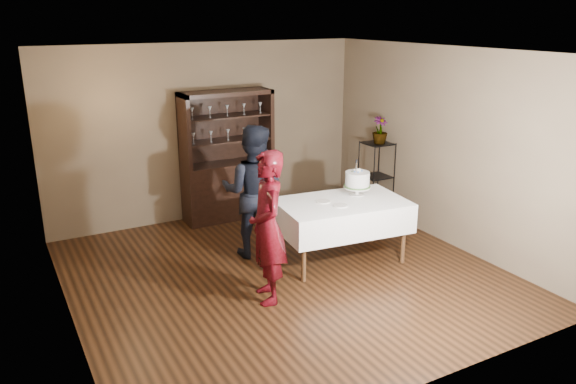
% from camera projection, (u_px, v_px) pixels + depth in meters
% --- Properties ---
extents(floor, '(5.00, 5.00, 0.00)m').
position_uv_depth(floor, '(285.00, 274.00, 6.99)').
color(floor, black).
rests_on(floor, ground).
extents(ceiling, '(5.00, 5.00, 0.00)m').
position_uv_depth(ceiling, '(285.00, 51.00, 6.17)').
color(ceiling, silver).
rests_on(ceiling, back_wall).
extents(back_wall, '(5.00, 0.02, 2.70)m').
position_uv_depth(back_wall, '(208.00, 132.00, 8.67)').
color(back_wall, brown).
rests_on(back_wall, floor).
extents(wall_left, '(0.02, 5.00, 2.70)m').
position_uv_depth(wall_left, '(59.00, 203.00, 5.43)').
color(wall_left, brown).
rests_on(wall_left, floor).
extents(wall_right, '(0.02, 5.00, 2.70)m').
position_uv_depth(wall_right, '(444.00, 147.00, 7.72)').
color(wall_right, brown).
rests_on(wall_right, floor).
extents(china_hutch, '(1.40, 0.48, 2.00)m').
position_uv_depth(china_hutch, '(228.00, 177.00, 8.76)').
color(china_hutch, black).
rests_on(china_hutch, floor).
extents(plant_etagere, '(0.42, 0.42, 1.20)m').
position_uv_depth(plant_etagere, '(376.00, 176.00, 8.84)').
color(plant_etagere, black).
rests_on(plant_etagere, floor).
extents(cake_table, '(1.72, 1.17, 0.81)m').
position_uv_depth(cake_table, '(342.00, 215.00, 7.21)').
color(cake_table, white).
rests_on(cake_table, floor).
extents(woman, '(0.55, 0.71, 1.73)m').
position_uv_depth(woman, '(268.00, 228.00, 6.13)').
color(woman, '#390508').
rests_on(woman, floor).
extents(man, '(1.09, 1.04, 1.76)m').
position_uv_depth(man, '(253.00, 192.00, 7.32)').
color(man, black).
rests_on(man, floor).
extents(cake, '(0.36, 0.36, 0.49)m').
position_uv_depth(cake, '(357.00, 181.00, 7.34)').
color(cake, white).
rests_on(cake, cake_table).
extents(plate_near, '(0.21, 0.21, 0.01)m').
position_uv_depth(plate_near, '(340.00, 205.00, 6.97)').
color(plate_near, white).
rests_on(plate_near, cake_table).
extents(plate_far, '(0.23, 0.23, 0.01)m').
position_uv_depth(plate_far, '(323.00, 201.00, 7.12)').
color(plate_far, white).
rests_on(plate_far, cake_table).
extents(potted_plant, '(0.24, 0.24, 0.41)m').
position_uv_depth(potted_plant, '(380.00, 130.00, 8.57)').
color(potted_plant, '#436D34').
rests_on(potted_plant, plant_etagere).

